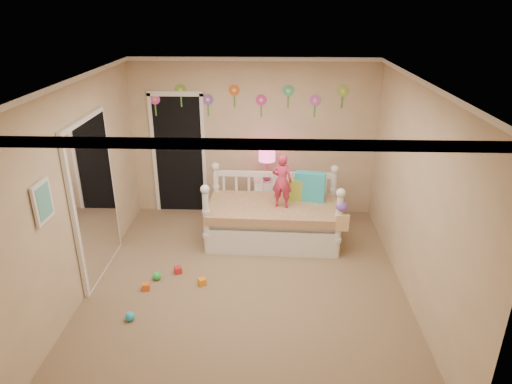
{
  "coord_description": "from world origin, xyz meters",
  "views": [
    {
      "loc": [
        0.3,
        -4.92,
        3.39
      ],
      "look_at": [
        0.1,
        0.6,
        1.05
      ],
      "focal_mm": 31.74,
      "sensor_mm": 36.0,
      "label": 1
    }
  ],
  "objects_px": {
    "child": "(282,181)",
    "daybed": "(273,208)",
    "nightstand": "(267,200)",
    "table_lamp": "(267,158)"
  },
  "relations": [
    {
      "from": "daybed",
      "to": "table_lamp",
      "type": "bearing_deg",
      "value": 100.25
    },
    {
      "from": "child",
      "to": "daybed",
      "type": "bearing_deg",
      "value": -18.81
    },
    {
      "from": "child",
      "to": "nightstand",
      "type": "relative_size",
      "value": 1.16
    },
    {
      "from": "daybed",
      "to": "table_lamp",
      "type": "height_order",
      "value": "table_lamp"
    },
    {
      "from": "child",
      "to": "table_lamp",
      "type": "bearing_deg",
      "value": -61.73
    },
    {
      "from": "nightstand",
      "to": "table_lamp",
      "type": "bearing_deg",
      "value": 174.43
    },
    {
      "from": "daybed",
      "to": "table_lamp",
      "type": "distance_m",
      "value": 0.91
    },
    {
      "from": "daybed",
      "to": "nightstand",
      "type": "xyz_separation_m",
      "value": [
        -0.1,
        0.72,
        -0.19
      ]
    },
    {
      "from": "child",
      "to": "nightstand",
      "type": "bearing_deg",
      "value": -61.73
    },
    {
      "from": "table_lamp",
      "to": "daybed",
      "type": "bearing_deg",
      "value": -81.72
    }
  ]
}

